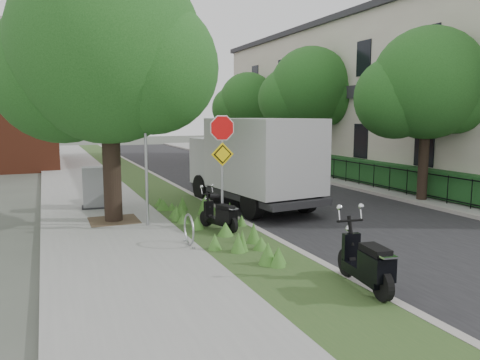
% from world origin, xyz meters
% --- Properties ---
extents(ground, '(120.00, 120.00, 0.00)m').
position_xyz_m(ground, '(0.00, 0.00, 0.00)').
color(ground, '#4C5147').
rests_on(ground, ground).
extents(sidewalk_near, '(3.50, 60.00, 0.12)m').
position_xyz_m(sidewalk_near, '(-4.25, 10.00, 0.06)').
color(sidewalk_near, gray).
rests_on(sidewalk_near, ground).
extents(verge, '(2.00, 60.00, 0.12)m').
position_xyz_m(verge, '(-1.50, 10.00, 0.06)').
color(verge, '#2E4F21').
rests_on(verge, ground).
extents(kerb_near, '(0.20, 60.00, 0.13)m').
position_xyz_m(kerb_near, '(-0.50, 10.00, 0.07)').
color(kerb_near, '#9E9991').
rests_on(kerb_near, ground).
extents(road, '(7.00, 60.00, 0.01)m').
position_xyz_m(road, '(3.00, 10.00, 0.01)').
color(road, black).
rests_on(road, ground).
extents(kerb_far, '(0.20, 60.00, 0.13)m').
position_xyz_m(kerb_far, '(6.50, 10.00, 0.07)').
color(kerb_far, '#9E9991').
rests_on(kerb_far, ground).
extents(footpath_far, '(3.20, 60.00, 0.12)m').
position_xyz_m(footpath_far, '(8.20, 10.00, 0.06)').
color(footpath_far, gray).
rests_on(footpath_far, ground).
extents(street_tree_main, '(6.21, 5.54, 7.66)m').
position_xyz_m(street_tree_main, '(-4.08, 2.86, 4.80)').
color(street_tree_main, black).
rests_on(street_tree_main, ground).
extents(bare_post, '(0.08, 0.08, 4.00)m').
position_xyz_m(bare_post, '(-3.20, 1.80, 2.12)').
color(bare_post, '#A5A8AD').
rests_on(bare_post, ground).
extents(bike_hoop, '(0.06, 0.78, 0.77)m').
position_xyz_m(bike_hoop, '(-2.70, -0.60, 0.50)').
color(bike_hoop, '#A5A8AD').
rests_on(bike_hoop, ground).
extents(sign_assembly, '(0.94, 0.08, 3.22)m').
position_xyz_m(sign_assembly, '(-1.40, 0.58, 2.33)').
color(sign_assembly, '#A5A8AD').
rests_on(sign_assembly, ground).
extents(fence_far, '(0.04, 24.00, 1.00)m').
position_xyz_m(fence_far, '(7.20, 10.00, 0.67)').
color(fence_far, black).
rests_on(fence_far, ground).
extents(hedge_far, '(1.00, 24.00, 1.10)m').
position_xyz_m(hedge_far, '(7.90, 10.00, 0.67)').
color(hedge_far, '#163F17').
rests_on(hedge_far, footpath_far).
extents(terrace_houses, '(7.40, 26.40, 8.20)m').
position_xyz_m(terrace_houses, '(11.49, 10.00, 4.16)').
color(terrace_houses, '#BCB1A0').
rests_on(terrace_houses, ground).
extents(far_tree_a, '(4.60, 4.10, 6.22)m').
position_xyz_m(far_tree_a, '(6.94, 2.05, 4.13)').
color(far_tree_a, black).
rests_on(far_tree_a, ground).
extents(far_tree_b, '(4.83, 4.31, 6.56)m').
position_xyz_m(far_tree_b, '(6.94, 10.05, 4.37)').
color(far_tree_b, black).
rests_on(far_tree_b, ground).
extents(far_tree_c, '(4.37, 3.89, 5.93)m').
position_xyz_m(far_tree_c, '(6.94, 18.04, 3.95)').
color(far_tree_c, black).
rests_on(far_tree_c, ground).
extents(scooter_near, '(0.66, 1.45, 0.72)m').
position_xyz_m(scooter_near, '(-1.47, 0.41, 0.47)').
color(scooter_near, black).
rests_on(scooter_near, ground).
extents(scooter_far, '(0.53, 1.80, 0.86)m').
position_xyz_m(scooter_far, '(-0.63, -4.70, 0.54)').
color(scooter_far, black).
rests_on(scooter_far, ground).
extents(box_truck, '(2.94, 6.07, 2.64)m').
position_xyz_m(box_truck, '(0.86, 3.51, 1.72)').
color(box_truck, '#262628').
rests_on(box_truck, ground).
extents(utility_cabinet, '(1.08, 0.76, 1.37)m').
position_xyz_m(utility_cabinet, '(-4.22, 5.05, 0.78)').
color(utility_cabinet, '#262628').
rests_on(utility_cabinet, ground).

